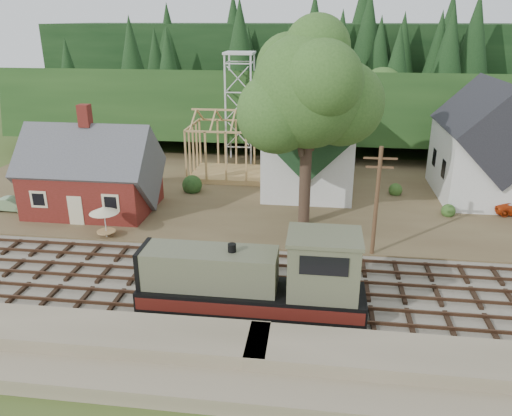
# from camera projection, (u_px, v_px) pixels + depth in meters

# --- Properties ---
(ground) EXTENTS (140.00, 140.00, 0.00)m
(ground) POSITION_uv_depth(u_px,v_px,m) (265.00, 287.00, 31.24)
(ground) COLOR #384C1E
(ground) RESTS_ON ground
(embankment) EXTENTS (64.00, 5.00, 1.60)m
(embankment) POSITION_uv_depth(u_px,v_px,m) (244.00, 378.00, 23.36)
(embankment) COLOR #7F7259
(embankment) RESTS_ON ground
(railroad_bed) EXTENTS (64.00, 11.00, 0.16)m
(railroad_bed) POSITION_uv_depth(u_px,v_px,m) (265.00, 286.00, 31.21)
(railroad_bed) COLOR #726B5B
(railroad_bed) RESTS_ON ground
(village_flat) EXTENTS (64.00, 26.00, 0.30)m
(village_flat) POSITION_uv_depth(u_px,v_px,m) (286.00, 192.00, 47.86)
(village_flat) COLOR brown
(village_flat) RESTS_ON ground
(hillside) EXTENTS (70.00, 28.96, 12.74)m
(hillside) POSITION_uv_depth(u_px,v_px,m) (299.00, 138.00, 70.15)
(hillside) COLOR #1E3F19
(hillside) RESTS_ON ground
(ridge) EXTENTS (80.00, 20.00, 12.00)m
(ridge) POSITION_uv_depth(u_px,v_px,m) (303.00, 117.00, 84.97)
(ridge) COLOR black
(ridge) RESTS_ON ground
(depot) EXTENTS (10.80, 7.41, 9.00)m
(depot) POSITION_uv_depth(u_px,v_px,m) (92.00, 177.00, 42.22)
(depot) COLOR #5A1C14
(depot) RESTS_ON village_flat
(church) EXTENTS (8.40, 15.17, 13.00)m
(church) POSITION_uv_depth(u_px,v_px,m) (309.00, 137.00, 47.38)
(church) COLOR silver
(church) RESTS_ON village_flat
(farmhouse) EXTENTS (8.40, 10.80, 10.60)m
(farmhouse) POSITION_uv_depth(u_px,v_px,m) (487.00, 148.00, 44.93)
(farmhouse) COLOR silver
(farmhouse) RESTS_ON village_flat
(timber_frame) EXTENTS (8.20, 6.20, 6.99)m
(timber_frame) POSITION_uv_depth(u_px,v_px,m) (231.00, 149.00, 51.18)
(timber_frame) COLOR tan
(timber_frame) RESTS_ON village_flat
(lattice_tower) EXTENTS (3.20, 3.20, 12.12)m
(lattice_tower) POSITION_uv_depth(u_px,v_px,m) (240.00, 75.00, 54.33)
(lattice_tower) COLOR silver
(lattice_tower) RESTS_ON village_flat
(big_tree) EXTENTS (10.90, 8.40, 14.70)m
(big_tree) POSITION_uv_depth(u_px,v_px,m) (310.00, 99.00, 36.68)
(big_tree) COLOR #38281E
(big_tree) RESTS_ON village_flat
(telegraph_pole_near) EXTENTS (2.20, 0.28, 8.00)m
(telegraph_pole_near) POSITION_uv_depth(u_px,v_px,m) (377.00, 201.00, 33.70)
(telegraph_pole_near) COLOR #4C331E
(telegraph_pole_near) RESTS_ON ground
(locomotive) EXTENTS (12.47, 3.12, 4.97)m
(locomotive) POSITION_uv_depth(u_px,v_px,m) (259.00, 280.00, 27.67)
(locomotive) COLOR black
(locomotive) RESTS_ON railroad_bed
(car_blue) EXTENTS (2.37, 3.72, 1.18)m
(car_blue) POSITION_uv_depth(u_px,v_px,m) (114.00, 209.00, 41.59)
(car_blue) COLOR #5296B0
(car_blue) RESTS_ON village_flat
(car_green) EXTENTS (3.58, 1.36, 1.17)m
(car_green) POSITION_uv_depth(u_px,v_px,m) (12.00, 204.00, 42.67)
(car_green) COLOR #7EA673
(car_green) RESTS_ON village_flat
(patio_set) EXTENTS (2.18, 2.18, 2.43)m
(patio_set) POSITION_uv_depth(u_px,v_px,m) (104.00, 211.00, 37.03)
(patio_set) COLOR silver
(patio_set) RESTS_ON village_flat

